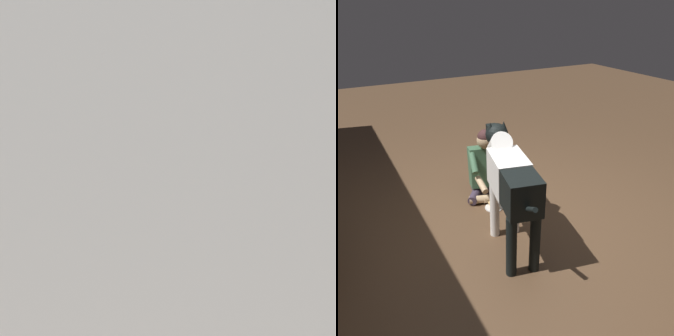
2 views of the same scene
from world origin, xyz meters
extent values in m
plane|color=brown|center=(0.00, 0.00, 0.00)|extent=(15.67, 15.67, 0.00)
cube|color=#B6BBBB|center=(0.00, 2.60, 1.30)|extent=(9.05, 0.10, 2.60)
cylinder|color=brown|center=(0.19, 1.95, 0.21)|extent=(0.04, 0.04, 0.42)
cylinder|color=brown|center=(-0.22, 2.00, 0.21)|extent=(0.04, 0.04, 0.42)
cube|color=brown|center=(0.01, 2.18, 0.44)|extent=(0.51, 0.51, 0.04)
cube|color=beige|center=(0.01, 2.18, 0.48)|extent=(0.47, 0.47, 0.04)
cylinder|color=brown|center=(0.24, 2.37, 0.72)|extent=(0.04, 0.04, 0.52)
cylinder|color=brown|center=(-0.18, 2.41, 0.72)|extent=(0.04, 0.04, 0.52)
cube|color=brown|center=(0.03, 2.39, 0.96)|extent=(0.46, 0.09, 0.04)
cube|color=beige|center=(0.03, 2.39, 0.71)|extent=(0.38, 0.09, 0.40)
cube|color=olive|center=(0.03, 2.39, 0.80)|extent=(0.39, 0.10, 0.06)
cube|color=olive|center=(0.03, 2.39, 0.62)|extent=(0.39, 0.10, 0.06)
cylinder|color=brown|center=(0.82, 1.94, 0.21)|extent=(0.04, 0.04, 0.42)
cylinder|color=brown|center=(0.41, 2.02, 0.21)|extent=(0.04, 0.04, 0.42)
cube|color=brown|center=(0.66, 2.18, 0.44)|extent=(0.54, 0.54, 0.04)
cube|color=beige|center=(0.66, 2.18, 0.48)|extent=(0.50, 0.50, 0.04)
cylinder|color=brown|center=(0.91, 2.34, 0.72)|extent=(0.04, 0.04, 0.52)
cylinder|color=brown|center=(0.50, 2.43, 0.72)|extent=(0.04, 0.04, 0.52)
cube|color=brown|center=(0.70, 2.39, 0.96)|extent=(0.46, 0.14, 0.04)
cube|color=beige|center=(0.70, 2.39, 0.71)|extent=(0.38, 0.13, 0.40)
cube|color=olive|center=(0.70, 2.39, 0.80)|extent=(0.39, 0.14, 0.06)
cube|color=olive|center=(0.70, 2.39, 0.62)|extent=(0.39, 0.14, 0.06)
cube|color=#3E3344|center=(0.82, 0.07, 0.06)|extent=(0.31, 0.38, 0.12)
cylinder|color=#3E3344|center=(0.63, -0.05, 0.07)|extent=(0.41, 0.19, 0.11)
cylinder|color=tan|center=(0.50, 0.05, 0.06)|extent=(0.15, 0.37, 0.09)
cylinder|color=#3E3344|center=(0.70, 0.25, 0.07)|extent=(0.38, 0.33, 0.11)
cylinder|color=tan|center=(0.53, 0.22, 0.06)|extent=(0.19, 0.37, 0.09)
cube|color=#3D6546|center=(0.78, 0.08, 0.36)|extent=(0.37, 0.45, 0.52)
cylinder|color=#3D6546|center=(0.60, -0.06, 0.50)|extent=(0.30, 0.14, 0.24)
cylinder|color=tan|center=(0.41, 0.03, 0.30)|extent=(0.28, 0.16, 0.12)
cylinder|color=#3D6546|center=(0.68, 0.28, 0.50)|extent=(0.30, 0.14, 0.24)
cylinder|color=tan|center=(0.47, 0.27, 0.30)|extent=(0.27, 0.09, 0.12)
sphere|color=tan|center=(0.74, 0.08, 0.72)|extent=(0.21, 0.21, 0.21)
sphere|color=#3C2121|center=(0.74, 0.08, 0.76)|extent=(0.19, 0.19, 0.19)
cylinder|color=white|center=(-0.07, 0.38, 0.30)|extent=(0.10, 0.10, 0.60)
cylinder|color=white|center=(-0.12, 0.17, 0.30)|extent=(0.10, 0.10, 0.60)
cylinder|color=black|center=(-0.66, 0.51, 0.30)|extent=(0.10, 0.10, 0.60)
cylinder|color=black|center=(-0.71, 0.30, 0.30)|extent=(0.10, 0.10, 0.60)
cube|color=white|center=(-0.22, 0.30, 0.77)|extent=(0.53, 0.40, 0.35)
cube|color=black|center=(-0.57, 0.38, 0.77)|extent=(0.46, 0.37, 0.33)
cylinder|color=white|center=(0.09, 0.23, 0.91)|extent=(0.38, 0.29, 0.34)
sphere|color=black|center=(0.20, 0.21, 0.99)|extent=(0.23, 0.23, 0.23)
cube|color=black|center=(0.38, 0.17, 0.98)|extent=(0.19, 0.14, 0.09)
cone|color=black|center=(0.20, 0.28, 1.08)|extent=(0.10, 0.10, 0.10)
cone|color=black|center=(0.17, 0.14, 1.08)|extent=(0.10, 0.10, 0.10)
cylinder|color=black|center=(-0.79, 0.43, 0.73)|extent=(0.31, 0.11, 0.20)
cylinder|color=silver|center=(0.38, 0.17, 0.01)|extent=(0.21, 0.21, 0.01)
cylinder|color=tan|center=(0.38, 0.14, 0.04)|extent=(0.16, 0.07, 0.05)
cylinder|color=tan|center=(0.39, 0.19, 0.04)|extent=(0.16, 0.07, 0.05)
cylinder|color=#A23D29|center=(0.38, 0.17, 0.04)|extent=(0.17, 0.06, 0.04)
camera|label=1|loc=(0.32, 3.41, 1.57)|focal=35.04mm
camera|label=2|loc=(-2.70, 1.66, 2.21)|focal=36.53mm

